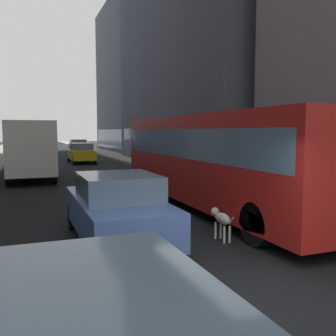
{
  "coord_description": "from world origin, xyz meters",
  "views": [
    {
      "loc": [
        -3.09,
        -4.24,
        2.55
      ],
      "look_at": [
        1.12,
        6.73,
        1.4
      ],
      "focal_mm": 40.15,
      "sensor_mm": 36.0,
      "label": 1
    }
  ],
  "objects_px": {
    "transit_bus": "(214,155)",
    "box_truck": "(30,148)",
    "car_blue_hatchback": "(117,209)",
    "car_black_suv": "(28,151)",
    "dalmatian_dog": "(221,219)",
    "car_silver_sedan": "(78,146)",
    "car_red_coupe": "(42,147)",
    "car_yellow_taxi": "(81,153)",
    "pedestrian_with_handbag": "(285,173)"
  },
  "relations": [
    {
      "from": "pedestrian_with_handbag",
      "to": "car_red_coupe",
      "type": "bearing_deg",
      "value": 102.21
    },
    {
      "from": "car_yellow_taxi",
      "to": "box_truck",
      "type": "height_order",
      "value": "box_truck"
    },
    {
      "from": "car_silver_sedan",
      "to": "pedestrian_with_handbag",
      "type": "bearing_deg",
      "value": -84.61
    },
    {
      "from": "box_truck",
      "to": "dalmatian_dog",
      "type": "relative_size",
      "value": 7.79
    },
    {
      "from": "pedestrian_with_handbag",
      "to": "box_truck",
      "type": "bearing_deg",
      "value": 130.89
    },
    {
      "from": "car_red_coupe",
      "to": "dalmatian_dog",
      "type": "relative_size",
      "value": 4.95
    },
    {
      "from": "car_black_suv",
      "to": "car_silver_sedan",
      "type": "height_order",
      "value": "same"
    },
    {
      "from": "car_yellow_taxi",
      "to": "car_red_coupe",
      "type": "height_order",
      "value": "same"
    },
    {
      "from": "car_red_coupe",
      "to": "box_truck",
      "type": "distance_m",
      "value": 22.98
    },
    {
      "from": "car_silver_sedan",
      "to": "pedestrian_with_handbag",
      "type": "relative_size",
      "value": 2.31
    },
    {
      "from": "car_black_suv",
      "to": "dalmatian_dog",
      "type": "bearing_deg",
      "value": -81.88
    },
    {
      "from": "transit_bus",
      "to": "box_truck",
      "type": "xyz_separation_m",
      "value": [
        -5.6,
        10.42,
        -0.11
      ]
    },
    {
      "from": "transit_bus",
      "to": "car_black_suv",
      "type": "height_order",
      "value": "transit_bus"
    },
    {
      "from": "car_silver_sedan",
      "to": "box_truck",
      "type": "bearing_deg",
      "value": -103.56
    },
    {
      "from": "transit_bus",
      "to": "car_yellow_taxi",
      "type": "relative_size",
      "value": 2.69
    },
    {
      "from": "car_yellow_taxi",
      "to": "dalmatian_dog",
      "type": "height_order",
      "value": "car_yellow_taxi"
    },
    {
      "from": "car_yellow_taxi",
      "to": "car_black_suv",
      "type": "bearing_deg",
      "value": 131.09
    },
    {
      "from": "car_black_suv",
      "to": "box_truck",
      "type": "height_order",
      "value": "box_truck"
    },
    {
      "from": "box_truck",
      "to": "dalmatian_dog",
      "type": "bearing_deg",
      "value": -74.07
    },
    {
      "from": "car_silver_sedan",
      "to": "box_truck",
      "type": "relative_size",
      "value": 0.52
    },
    {
      "from": "car_black_suv",
      "to": "car_red_coupe",
      "type": "xyz_separation_m",
      "value": [
        1.6,
        9.04,
        0.0
      ]
    },
    {
      "from": "car_silver_sedan",
      "to": "car_black_suv",
      "type": "bearing_deg",
      "value": -120.94
    },
    {
      "from": "car_silver_sedan",
      "to": "car_red_coupe",
      "type": "xyz_separation_m",
      "value": [
        -4.0,
        -0.31,
        0.0
      ]
    },
    {
      "from": "car_yellow_taxi",
      "to": "dalmatian_dog",
      "type": "distance_m",
      "value": 23.17
    },
    {
      "from": "transit_bus",
      "to": "car_red_coupe",
      "type": "distance_m",
      "value": 33.59
    },
    {
      "from": "pedestrian_with_handbag",
      "to": "car_blue_hatchback",
      "type": "bearing_deg",
      "value": -155.36
    },
    {
      "from": "car_yellow_taxi",
      "to": "transit_bus",
      "type": "bearing_deg",
      "value": -85.36
    },
    {
      "from": "car_blue_hatchback",
      "to": "car_silver_sedan",
      "type": "bearing_deg",
      "value": 83.76
    },
    {
      "from": "car_blue_hatchback",
      "to": "car_red_coupe",
      "type": "bearing_deg",
      "value": 90.0
    },
    {
      "from": "box_truck",
      "to": "pedestrian_with_handbag",
      "type": "relative_size",
      "value": 4.44
    },
    {
      "from": "car_black_suv",
      "to": "car_blue_hatchback",
      "type": "xyz_separation_m",
      "value": [
        1.6,
        -27.24,
        -0.0
      ]
    },
    {
      "from": "car_yellow_taxi",
      "to": "car_blue_hatchback",
      "type": "height_order",
      "value": "same"
    },
    {
      "from": "car_silver_sedan",
      "to": "car_blue_hatchback",
      "type": "bearing_deg",
      "value": -96.24
    },
    {
      "from": "box_truck",
      "to": "car_silver_sedan",
      "type": "bearing_deg",
      "value": 76.44
    },
    {
      "from": "car_blue_hatchback",
      "to": "car_silver_sedan",
      "type": "height_order",
      "value": "same"
    },
    {
      "from": "transit_bus",
      "to": "box_truck",
      "type": "relative_size",
      "value": 1.54
    },
    {
      "from": "car_yellow_taxi",
      "to": "dalmatian_dog",
      "type": "bearing_deg",
      "value": -90.09
    },
    {
      "from": "transit_bus",
      "to": "pedestrian_with_handbag",
      "type": "bearing_deg",
      "value": 5.96
    },
    {
      "from": "car_black_suv",
      "to": "dalmatian_dog",
      "type": "distance_m",
      "value": 28.04
    },
    {
      "from": "dalmatian_dog",
      "to": "pedestrian_with_handbag",
      "type": "relative_size",
      "value": 0.57
    },
    {
      "from": "car_red_coupe",
      "to": "dalmatian_dog",
      "type": "bearing_deg",
      "value": -86.33
    },
    {
      "from": "car_blue_hatchback",
      "to": "box_truck",
      "type": "bearing_deg",
      "value": 96.82
    },
    {
      "from": "box_truck",
      "to": "transit_bus",
      "type": "bearing_deg",
      "value": -61.75
    },
    {
      "from": "transit_bus",
      "to": "car_blue_hatchback",
      "type": "distance_m",
      "value": 5.06
    },
    {
      "from": "box_truck",
      "to": "dalmatian_dog",
      "type": "distance_m",
      "value": 14.48
    },
    {
      "from": "car_blue_hatchback",
      "to": "dalmatian_dog",
      "type": "relative_size",
      "value": 4.4
    },
    {
      "from": "car_blue_hatchback",
      "to": "dalmatian_dog",
      "type": "bearing_deg",
      "value": -12.25
    },
    {
      "from": "box_truck",
      "to": "pedestrian_with_handbag",
      "type": "distance_m",
      "value": 13.37
    },
    {
      "from": "dalmatian_dog",
      "to": "car_yellow_taxi",
      "type": "bearing_deg",
      "value": 89.91
    },
    {
      "from": "car_black_suv",
      "to": "car_silver_sedan",
      "type": "relative_size",
      "value": 1.07
    }
  ]
}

